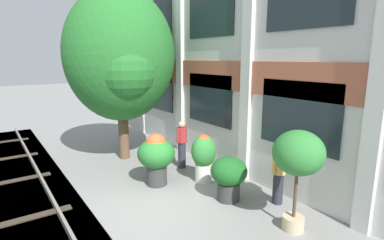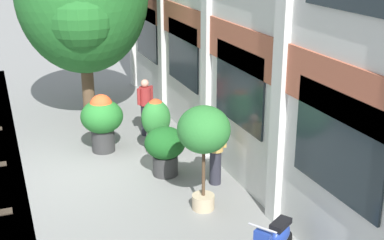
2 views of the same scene
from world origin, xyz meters
The scene contains 9 objects.
ground_plane centered at (0.00, 0.00, 0.00)m, with size 80.00×80.00×0.00m, color gray.
apartment_facade centered at (0.00, 3.39, 3.89)m, with size 14.52×0.64×7.81m.
broadleaf_tree centered at (-3.89, 0.86, 3.62)m, with size 3.97×3.78×6.01m.
potted_plant_stone_basin centered at (0.82, 1.75, 0.68)m, with size 0.95×0.95×1.17m.
potted_plant_terracotta_small centered at (2.67, 1.97, 1.64)m, with size 1.06×1.06×2.21m.
potted_plant_ribbed_drum centered at (-0.50, 1.95, 0.84)m, with size 0.74×0.74×1.45m.
potted_plant_fluted_column centered at (-1.11, 0.70, 0.90)m, with size 1.08×1.08×1.53m.
resident_by_doorway centered at (-1.85, 2.06, 0.86)m, with size 0.34×0.50×1.61m.
resident_watching_tracks centered at (1.68, 2.66, 0.83)m, with size 0.34×0.53×1.55m.
Camera 1 is at (6.21, -3.19, 3.65)m, focal length 28.00 mm.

